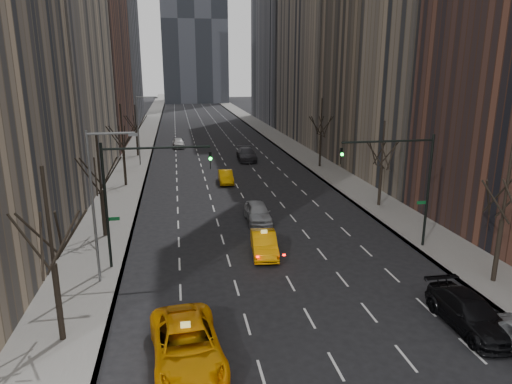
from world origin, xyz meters
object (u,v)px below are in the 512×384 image
taxi_suv (187,345)px  taxi_sedan (264,244)px  parked_suv_black (470,313)px  silver_sedan_ahead (258,212)px

taxi_suv → taxi_sedan: taxi_suv is taller
taxi_suv → parked_suv_black: size_ratio=1.15×
silver_sedan_ahead → taxi_sedan: bearing=-95.4°
taxi_sedan → parked_suv_black: parked_suv_black is taller
taxi_suv → parked_suv_black: taxi_suv is taller
taxi_sedan → silver_sedan_ahead: silver_sedan_ahead is taller
taxi_sedan → parked_suv_black: 13.61m
taxi_suv → silver_sedan_ahead: size_ratio=1.30×
parked_suv_black → taxi_sedan: bearing=126.9°
taxi_sedan → parked_suv_black: (8.21, -10.85, 0.03)m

